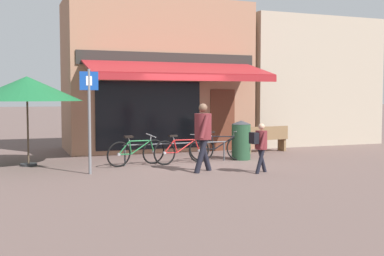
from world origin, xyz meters
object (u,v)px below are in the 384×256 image
object	(u,v)px
bicycle_red	(182,151)
litter_bin	(241,140)
parking_sign	(89,110)
pedestrian_child	(260,142)
bicycle_black	(220,148)
cafe_parasol	(27,89)
pedestrian_adult	(203,131)
bicycle_green	(136,152)
park_bench	(266,138)

from	to	relation	value
bicycle_red	litter_bin	distance (m)	1.96
parking_sign	pedestrian_child	bearing A→B (deg)	-18.36
bicycle_black	cafe_parasol	bearing A→B (deg)	-178.80
bicycle_black	parking_sign	bearing A→B (deg)	-153.36
bicycle_black	parking_sign	world-z (taller)	parking_sign
pedestrian_adult	pedestrian_child	bearing A→B (deg)	-33.57
bicycle_green	litter_bin	size ratio (longest dim) A/B	1.49
bicycle_red	litter_bin	xyz separation A→B (m)	(1.93, 0.22, 0.22)
bicycle_green	parking_sign	bearing A→B (deg)	-159.44
bicycle_red	litter_bin	world-z (taller)	litter_bin
cafe_parasol	parking_sign	bearing A→B (deg)	-56.28
park_bench	bicycle_red	bearing A→B (deg)	-162.96
bicycle_green	bicycle_black	bearing A→B (deg)	-11.34
pedestrian_child	bicycle_red	bearing A→B (deg)	114.91
pedestrian_child	park_bench	world-z (taller)	pedestrian_child
bicycle_red	pedestrian_adult	bearing A→B (deg)	-100.48
pedestrian_child	litter_bin	size ratio (longest dim) A/B	1.05
litter_bin	parking_sign	world-z (taller)	parking_sign
bicycle_green	park_bench	size ratio (longest dim) A/B	1.05
bicycle_red	park_bench	distance (m)	3.92
cafe_parasol	pedestrian_adult	bearing A→B (deg)	-33.38
bicycle_black	pedestrian_adult	size ratio (longest dim) A/B	1.06
bicycle_black	pedestrian_adult	xyz separation A→B (m)	(-1.23, -1.73, 0.63)
cafe_parasol	park_bench	distance (m)	7.75
bicycle_green	bicycle_red	size ratio (longest dim) A/B	0.98
bicycle_green	bicycle_red	distance (m)	1.28
bicycle_green	pedestrian_adult	bearing A→B (deg)	-65.68
bicycle_green	litter_bin	xyz separation A→B (m)	(3.20, 0.15, 0.21)
pedestrian_adult	litter_bin	size ratio (longest dim) A/B	1.47
parking_sign	bicycle_black	bearing A→B (deg)	15.64
litter_bin	cafe_parasol	world-z (taller)	cafe_parasol
bicycle_green	pedestrian_child	xyz separation A→B (m)	(2.52, -2.26, 0.38)
pedestrian_child	cafe_parasol	world-z (taller)	cafe_parasol
litter_bin	park_bench	bearing A→B (deg)	40.78
bicycle_black	cafe_parasol	xyz separation A→B (m)	(-5.23, 0.90, 1.68)
parking_sign	park_bench	xyz separation A→B (m)	(6.23, 2.52, -1.07)
cafe_parasol	park_bench	size ratio (longest dim) A/B	1.77
parking_sign	park_bench	size ratio (longest dim) A/B	1.53
bicycle_black	pedestrian_child	bearing A→B (deg)	-78.93
bicycle_green	parking_sign	xyz separation A→B (m)	(-1.39, -0.97, 1.16)
litter_bin	parking_sign	size ratio (longest dim) A/B	0.46
pedestrian_child	litter_bin	world-z (taller)	pedestrian_child
cafe_parasol	pedestrian_child	bearing A→B (deg)	-32.15
pedestrian_child	park_bench	xyz separation A→B (m)	(2.32, 3.82, -0.29)
pedestrian_child	park_bench	distance (m)	4.48
litter_bin	cafe_parasol	size ratio (longest dim) A/B	0.40
pedestrian_child	cafe_parasol	distance (m)	6.32
bicycle_black	park_bench	bearing A→B (deg)	42.53
bicycle_red	pedestrian_child	size ratio (longest dim) A/B	1.44
parking_sign	cafe_parasol	bearing A→B (deg)	123.72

